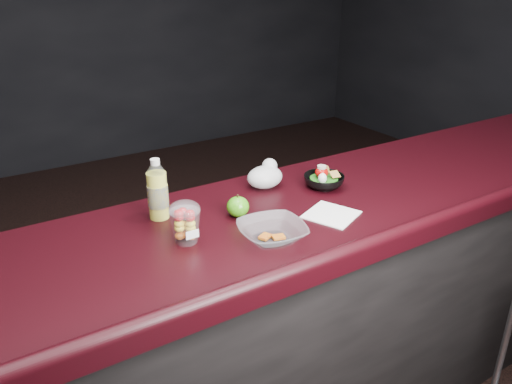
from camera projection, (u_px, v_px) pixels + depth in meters
counter at (269, 332)px, 1.92m from camera, size 4.06×0.71×1.02m
lemonade_bottle at (158, 194)px, 1.66m from camera, size 0.07×0.07×0.21m
fruit_cup at (185, 222)px, 1.51m from camera, size 0.10×0.10×0.14m
green_apple at (238, 207)px, 1.69m from camera, size 0.08×0.08×0.08m
plastic_bag at (265, 176)px, 1.92m from camera, size 0.14×0.12×0.10m
snack_bowl at (324, 180)px, 1.92m from camera, size 0.18×0.18×0.09m
takeout_bowl at (272, 232)px, 1.55m from camera, size 0.24×0.24×0.05m
paper_napkin at (331, 215)px, 1.71m from camera, size 0.21×0.21×0.00m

